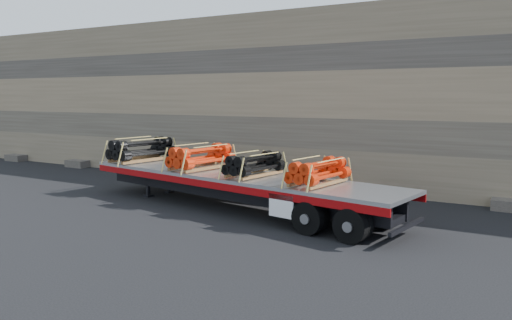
{
  "coord_description": "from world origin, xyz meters",
  "views": [
    {
      "loc": [
        7.59,
        -12.91,
        3.66
      ],
      "look_at": [
        -0.78,
        1.82,
        1.47
      ],
      "focal_mm": 35.0,
      "sensor_mm": 36.0,
      "label": 1
    }
  ],
  "objects_px": {
    "trailer": "(234,191)",
    "bundle_midfront": "(201,158)",
    "bundle_midrear": "(254,165)",
    "bundle_front": "(142,150)",
    "bundle_rear": "(318,172)"
  },
  "relations": [
    {
      "from": "bundle_front",
      "to": "bundle_midfront",
      "type": "relative_size",
      "value": 1.07
    },
    {
      "from": "bundle_midrear",
      "to": "bundle_midfront",
      "type": "bearing_deg",
      "value": 180.0
    },
    {
      "from": "bundle_midrear",
      "to": "bundle_front",
      "type": "bearing_deg",
      "value": 180.0
    },
    {
      "from": "trailer",
      "to": "bundle_rear",
      "type": "distance_m",
      "value": 3.31
    },
    {
      "from": "bundle_midfront",
      "to": "bundle_rear",
      "type": "bearing_deg",
      "value": -0.0
    },
    {
      "from": "bundle_midfront",
      "to": "bundle_midrear",
      "type": "relative_size",
      "value": 1.14
    },
    {
      "from": "bundle_rear",
      "to": "bundle_front",
      "type": "bearing_deg",
      "value": 180.0
    },
    {
      "from": "trailer",
      "to": "bundle_midfront",
      "type": "height_order",
      "value": "bundle_midfront"
    },
    {
      "from": "bundle_midfront",
      "to": "bundle_rear",
      "type": "distance_m",
      "value": 4.68
    },
    {
      "from": "trailer",
      "to": "bundle_midrear",
      "type": "relative_size",
      "value": 5.94
    },
    {
      "from": "bundle_front",
      "to": "bundle_rear",
      "type": "relative_size",
      "value": 1.21
    },
    {
      "from": "trailer",
      "to": "bundle_midrear",
      "type": "height_order",
      "value": "bundle_midrear"
    },
    {
      "from": "trailer",
      "to": "bundle_front",
      "type": "relative_size",
      "value": 4.88
    },
    {
      "from": "trailer",
      "to": "bundle_front",
      "type": "distance_m",
      "value": 4.84
    },
    {
      "from": "trailer",
      "to": "bundle_midrear",
      "type": "bearing_deg",
      "value": -0.0
    }
  ]
}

